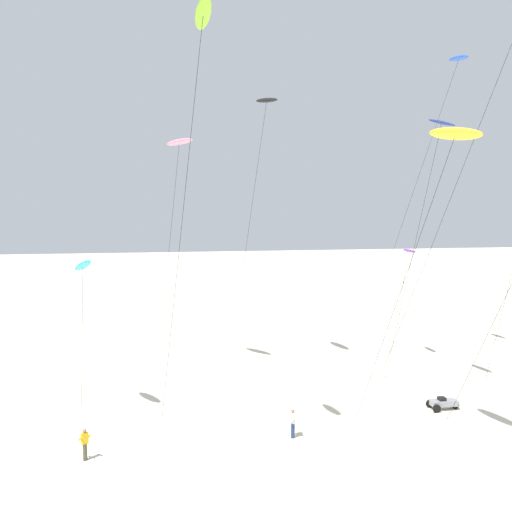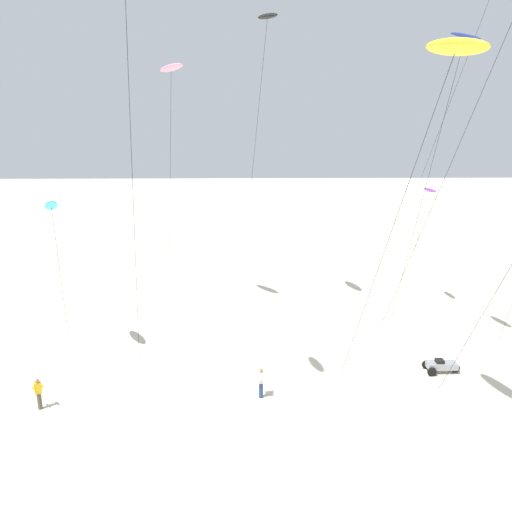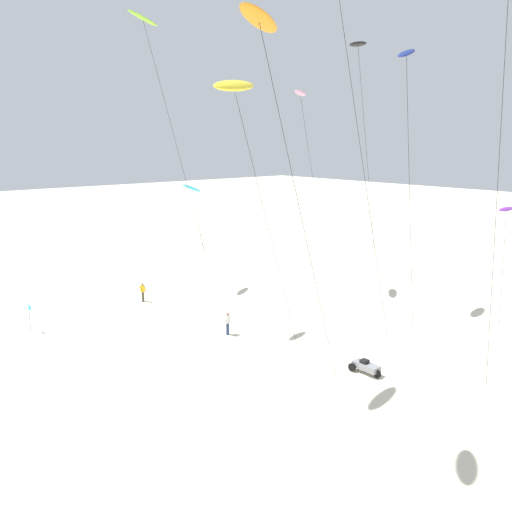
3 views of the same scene
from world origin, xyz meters
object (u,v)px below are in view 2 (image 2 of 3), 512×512
object	(u,v)px
kite_navy	(463,43)
kite_flyer_middle	(261,382)
kite_yellow	(455,49)
kite_purple	(429,191)
kite_black	(267,19)
kite_flyer_nearest	(39,393)
kite_cyan	(51,206)
beach_buggy	(441,366)
kite_pink	(171,70)

from	to	relation	value
kite_navy	kite_flyer_middle	world-z (taller)	kite_navy
kite_navy	kite_yellow	xyz separation A→B (m)	(-4.10, -8.87, -1.70)
kite_purple	kite_black	bearing A→B (deg)	-176.05
kite_yellow	kite_flyer_nearest	size ratio (longest dim) A/B	10.25
kite_navy	kite_flyer_middle	bearing A→B (deg)	-157.70
kite_cyan	beach_buggy	size ratio (longest dim) A/B	4.89
kite_black	kite_flyer_nearest	size ratio (longest dim) A/B	12.90
kite_flyer_nearest	kite_flyer_middle	xyz separation A→B (m)	(11.20, 0.80, 0.00)
kite_black	kite_flyer_middle	xyz separation A→B (m)	(-0.81, -12.36, -20.03)
beach_buggy	kite_pink	bearing A→B (deg)	148.04
kite_flyer_middle	kite_purple	bearing A→B (deg)	45.14
kite_navy	kite_flyer_nearest	bearing A→B (deg)	-166.62
kite_yellow	beach_buggy	distance (m)	17.86
kite_black	kite_pink	size ratio (longest dim) A/B	1.19
kite_cyan	kite_navy	xyz separation A→B (m)	(22.72, -0.55, 8.71)
beach_buggy	kite_flyer_middle	bearing A→B (deg)	-166.84
kite_cyan	kite_flyer_middle	bearing A→B (deg)	-22.80
kite_cyan	kite_pink	bearing A→B (deg)	51.51
kite_cyan	kite_yellow	distance (m)	22.02
kite_pink	kite_navy	distance (m)	18.55
kite_flyer_nearest	kite_flyer_middle	size ratio (longest dim) A/B	1.00
kite_cyan	kite_flyer_middle	world-z (taller)	kite_cyan
kite_pink	kite_flyer_nearest	world-z (taller)	kite_pink
kite_pink	kite_flyer_middle	distance (m)	21.86
kite_flyer_nearest	beach_buggy	bearing A→B (deg)	8.54
kite_black	kite_navy	xyz separation A→B (m)	(10.03, -7.91, -2.76)
kite_cyan	kite_purple	size ratio (longest dim) A/B	1.06
kite_yellow	kite_flyer_nearest	distance (m)	24.03
kite_flyer_nearest	beach_buggy	distance (m)	22.00
kite_flyer_middle	kite_black	bearing A→B (deg)	86.25
kite_pink	beach_buggy	world-z (taller)	kite_pink
kite_black	kite_navy	bearing A→B (deg)	-38.26
kite_purple	kite_navy	world-z (taller)	kite_navy
kite_black	kite_cyan	bearing A→B (deg)	-149.87
kite_pink	kite_navy	xyz separation A→B (m)	(16.62, -8.22, 0.41)
kite_pink	beach_buggy	size ratio (longest dim) A/B	8.84
kite_cyan	kite_navy	bearing A→B (deg)	-1.38
kite_navy	kite_cyan	bearing A→B (deg)	178.62
kite_cyan	kite_flyer_middle	xyz separation A→B (m)	(11.88, -4.99, -8.55)
kite_flyer_nearest	kite_yellow	bearing A→B (deg)	-11.43
kite_black	kite_pink	xyz separation A→B (m)	(-6.59, 0.30, -3.18)
kite_black	beach_buggy	distance (m)	24.76
kite_cyan	kite_pink	world-z (taller)	kite_pink
kite_yellow	beach_buggy	world-z (taller)	kite_yellow
kite_navy	kite_flyer_nearest	world-z (taller)	kite_navy
kite_purple	kite_navy	bearing A→B (deg)	-104.72
kite_cyan	kite_flyer_middle	size ratio (longest dim) A/B	6.02
kite_yellow	kite_pink	bearing A→B (deg)	126.24
kite_pink	kite_navy	world-z (taller)	kite_navy
kite_navy	kite_flyer_nearest	distance (m)	28.48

